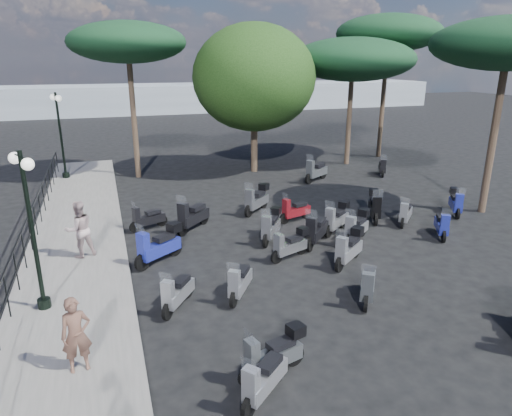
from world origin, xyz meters
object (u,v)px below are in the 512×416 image
object	(u,v)px
lamp_post_1	(31,222)
scooter_9	(271,227)
woman	(76,335)
pedestrian_far	(79,229)
scooter_23	(316,171)
scooter_16	(290,245)
broadleaf_tree	(254,78)
scooter_1	(263,380)
scooter_11	(257,200)
pine_0	(353,60)
scooter_31	(349,249)
scooter_17	(295,211)
pine_1	(389,34)
scooter_8	(240,283)
scooter_30	(336,219)
scooter_7	(273,355)
scooter_10	(316,231)
scooter_27	(456,203)
scooter_21	(405,214)
scooter_4	(147,219)
scooter_28	(442,226)
scooter_29	(382,168)
scooter_5	(192,217)
pine_2	(128,43)
scooter_14	(368,285)
scooter_15	(356,228)
scooter_22	(375,207)
scooter_2	(177,293)
scooter_3	(159,246)
lamp_post_2	(60,130)
pine_3	(508,44)

from	to	relation	value
lamp_post_1	scooter_9	bearing A→B (deg)	-3.73
woman	pedestrian_far	xyz separation A→B (m)	(-0.10, 5.65, 0.11)
scooter_9	scooter_23	distance (m)	8.18
scooter_16	broadleaf_tree	xyz separation A→B (m)	(2.56, 11.25, 4.47)
scooter_1	scooter_11	world-z (taller)	scooter_11
lamp_post_1	pine_0	distance (m)	19.83
lamp_post_1	scooter_23	distance (m)	14.95
scooter_9	pine_0	xyz separation A→B (m)	(8.33, 9.73, 5.31)
scooter_31	lamp_post_1	bearing A→B (deg)	53.63
scooter_17	pine_1	world-z (taller)	pine_1
scooter_8	scooter_30	xyz separation A→B (m)	(4.56, 3.37, 0.08)
scooter_7	scooter_10	world-z (taller)	scooter_10
scooter_10	scooter_27	size ratio (longest dim) A/B	1.02
scooter_8	scooter_16	bearing A→B (deg)	-106.33
lamp_post_1	scooter_21	world-z (taller)	lamp_post_1
scooter_4	scooter_28	size ratio (longest dim) A/B	1.04
scooter_8	pine_0	size ratio (longest dim) A/B	0.19
scooter_11	scooter_29	bearing A→B (deg)	-108.83
scooter_5	pine_2	world-z (taller)	pine_2
scooter_14	scooter_17	xyz separation A→B (m)	(0.62, 6.10, -0.02)
pedestrian_far	scooter_14	xyz separation A→B (m)	(6.91, -4.90, -0.59)
scooter_23	scooter_31	world-z (taller)	scooter_23
pine_0	scooter_15	bearing A→B (deg)	-117.76
scooter_22	pine_0	distance (m)	11.15
scooter_5	scooter_16	size ratio (longest dim) A/B	1.05
scooter_9	scooter_31	bearing A→B (deg)	157.57
scooter_2	scooter_22	world-z (taller)	scooter_22
scooter_28	pedestrian_far	bearing A→B (deg)	21.51
scooter_22	scooter_30	size ratio (longest dim) A/B	1.13
scooter_3	scooter_23	size ratio (longest dim) A/B	0.96
scooter_31	scooter_16	bearing A→B (deg)	20.84
scooter_31	scooter_9	bearing A→B (deg)	-5.51
scooter_8	broadleaf_tree	bearing A→B (deg)	-76.25
pine_0	scooter_16	bearing A→B (deg)	-126.23
lamp_post_2	scooter_16	bearing A→B (deg)	-78.56
woman	scooter_22	distance (m)	12.02
scooter_1	scooter_10	size ratio (longest dim) A/B	0.85
scooter_29	scooter_30	distance (m)	9.14
scooter_10	pine_3	world-z (taller)	pine_3
scooter_1	broadleaf_tree	distance (m)	18.17
scooter_3	pine_3	world-z (taller)	pine_3
scooter_3	scooter_30	distance (m)	6.27
pine_2	pine_3	xyz separation A→B (m)	(12.64, -10.19, -0.22)
scooter_15	scooter_30	xyz separation A→B (m)	(-0.22, 0.99, 0.00)
scooter_7	scooter_30	distance (m)	8.09
lamp_post_2	pine_0	distance (m)	15.74
lamp_post_1	scooter_3	size ratio (longest dim) A/B	2.46
pine_3	scooter_4	bearing A→B (deg)	170.40
lamp_post_1	scooter_7	xyz separation A→B (m)	(4.44, -3.89, -1.88)
scooter_9	scooter_14	size ratio (longest dim) A/B	1.06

